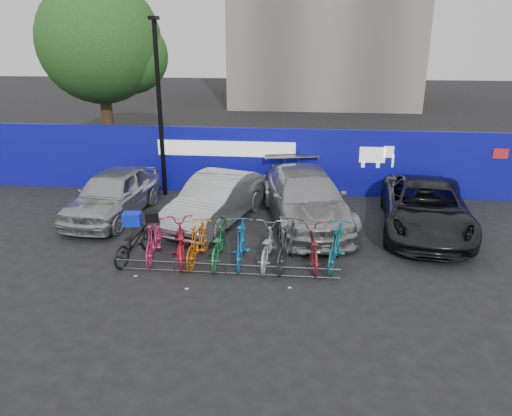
# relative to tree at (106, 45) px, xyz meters

# --- Properties ---
(ground) EXTENTS (100.00, 100.00, 0.00)m
(ground) POSITION_rel_tree_xyz_m (6.77, -10.06, -5.07)
(ground) COLOR black
(ground) RESTS_ON ground
(hoarding) EXTENTS (22.00, 0.18, 2.40)m
(hoarding) POSITION_rel_tree_xyz_m (6.78, -4.06, -3.86)
(hoarding) COLOR #0A0C96
(hoarding) RESTS_ON ground
(tree) EXTENTS (5.40, 5.20, 7.80)m
(tree) POSITION_rel_tree_xyz_m (0.00, 0.00, 0.00)
(tree) COLOR #382314
(tree) RESTS_ON ground
(lamppost) EXTENTS (0.25, 0.50, 6.11)m
(lamppost) POSITION_rel_tree_xyz_m (3.57, -4.66, -1.80)
(lamppost) COLOR black
(lamppost) RESTS_ON ground
(bike_rack) EXTENTS (5.60, 0.03, 0.30)m
(bike_rack) POSITION_rel_tree_xyz_m (6.77, -10.66, -4.91)
(bike_rack) COLOR #595B60
(bike_rack) RESTS_ON ground
(car_0) EXTENTS (2.24, 4.65, 1.53)m
(car_0) POSITION_rel_tree_xyz_m (2.55, -6.98, -4.30)
(car_0) COLOR #AAAAAE
(car_0) RESTS_ON ground
(car_1) EXTENTS (2.82, 4.77, 1.49)m
(car_1) POSITION_rel_tree_xyz_m (5.93, -7.16, -4.33)
(car_1) COLOR #A7A8AC
(car_1) RESTS_ON ground
(car_2) EXTENTS (3.37, 5.86, 1.60)m
(car_2) POSITION_rel_tree_xyz_m (8.69, -6.88, -4.27)
(car_2) COLOR #9F9EA3
(car_2) RESTS_ON ground
(car_3) EXTENTS (3.00, 5.51, 1.47)m
(car_3) POSITION_rel_tree_xyz_m (12.23, -7.23, -4.34)
(car_3) COLOR black
(car_3) RESTS_ON ground
(bike_0) EXTENTS (1.07, 1.94, 0.97)m
(bike_0) POSITION_rel_tree_xyz_m (4.26, -10.01, -4.58)
(bike_0) COLOR black
(bike_0) RESTS_ON ground
(bike_1) EXTENTS (0.65, 1.82, 1.08)m
(bike_1) POSITION_rel_tree_xyz_m (4.77, -9.97, -4.53)
(bike_1) COLOR #C82D5F
(bike_1) RESTS_ON ground
(bike_2) EXTENTS (1.17, 2.11, 1.05)m
(bike_2) POSITION_rel_tree_xyz_m (5.46, -9.95, -4.54)
(bike_2) COLOR red
(bike_2) RESTS_ON ground
(bike_3) EXTENTS (0.72, 1.88, 1.10)m
(bike_3) POSITION_rel_tree_xyz_m (5.97, -10.01, -4.52)
(bike_3) COLOR #CB620F
(bike_3) RESTS_ON ground
(bike_4) EXTENTS (0.74, 1.95, 1.01)m
(bike_4) POSITION_rel_tree_xyz_m (6.45, -9.96, -4.56)
(bike_4) COLOR #1F693A
(bike_4) RESTS_ON ground
(bike_5) EXTENTS (0.59, 1.92, 1.14)m
(bike_5) POSITION_rel_tree_xyz_m (7.07, -9.96, -4.50)
(bike_5) COLOR #145EAE
(bike_5) RESTS_ON ground
(bike_6) EXTENTS (0.77, 1.97, 1.02)m
(bike_6) POSITION_rel_tree_xyz_m (7.73, -9.93, -4.56)
(bike_6) COLOR #A4A6AB
(bike_6) RESTS_ON ground
(bike_7) EXTENTS (0.99, 2.07, 1.20)m
(bike_7) POSITION_rel_tree_xyz_m (8.28, -9.97, -4.47)
(bike_7) COLOR #28282A
(bike_7) RESTS_ON ground
(bike_8) EXTENTS (0.85, 1.95, 0.99)m
(bike_8) POSITION_rel_tree_xyz_m (8.89, -9.89, -4.57)
(bike_8) COLOR maroon
(bike_8) RESTS_ON ground
(bike_9) EXTENTS (1.00, 2.02, 1.17)m
(bike_9) POSITION_rel_tree_xyz_m (9.50, -9.89, -4.49)
(bike_9) COLOR #156574
(bike_9) RESTS_ON ground
(cargo_crate) EXTENTS (0.49, 0.40, 0.33)m
(cargo_crate) POSITION_rel_tree_xyz_m (4.26, -10.01, -3.94)
(cargo_crate) COLOR #0A22CC
(cargo_crate) RESTS_ON bike_0
(cargo_topcase) EXTENTS (0.43, 0.40, 0.25)m
(cargo_topcase) POSITION_rel_tree_xyz_m (4.77, -9.97, -3.87)
(cargo_topcase) COLOR black
(cargo_topcase) RESTS_ON bike_1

